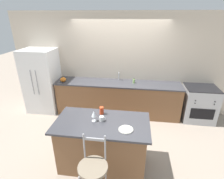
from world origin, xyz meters
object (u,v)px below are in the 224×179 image
at_px(bar_stool_near, 93,172).
at_px(dinner_plate, 126,129).
at_px(refrigerator, 42,81).
at_px(coffee_mug, 102,119).
at_px(tumbler_cup, 102,111).
at_px(soap_bottle, 134,81).
at_px(pumpkin_decoration, 63,80).
at_px(oven_range, 199,104).
at_px(wine_glass, 94,114).

distance_m(bar_stool_near, dinner_plate, 0.78).
height_order(refrigerator, bar_stool_near, refrigerator).
distance_m(coffee_mug, tumbler_cup, 0.23).
height_order(coffee_mug, soap_bottle, soap_bottle).
bearing_deg(soap_bottle, tumbler_cup, -108.42).
bearing_deg(pumpkin_decoration, dinner_plate, -46.48).
relative_size(bar_stool_near, dinner_plate, 4.73).
xyz_separation_m(dinner_plate, pumpkin_decoration, (-1.82, 1.91, 0.06)).
relative_size(bar_stool_near, coffee_mug, 10.27).
distance_m(coffee_mug, pumpkin_decoration, 2.21).
xyz_separation_m(oven_range, dinner_plate, (-1.79, -2.03, 0.48)).
xyz_separation_m(refrigerator, wine_glass, (1.93, -1.83, 0.18)).
relative_size(tumbler_cup, pumpkin_decoration, 0.89).
bearing_deg(bar_stool_near, coffee_mug, 91.21).
height_order(wine_glass, pumpkin_decoration, wine_glass).
height_order(bar_stool_near, tumbler_cup, bar_stool_near).
distance_m(bar_stool_near, pumpkin_decoration, 2.88).
height_order(wine_glass, tumbler_cup, wine_glass).
bearing_deg(refrigerator, coffee_mug, -41.38).
relative_size(dinner_plate, wine_glass, 1.21).
relative_size(oven_range, coffee_mug, 8.49).
bearing_deg(wine_glass, oven_range, 38.29).
height_order(oven_range, coffee_mug, coffee_mug).
bearing_deg(tumbler_cup, bar_stool_near, -86.44).
bearing_deg(dinner_plate, pumpkin_decoration, 133.52).
height_order(refrigerator, dinner_plate, refrigerator).
bearing_deg(pumpkin_decoration, wine_glass, -54.04).
distance_m(refrigerator, wine_glass, 2.66).
bearing_deg(soap_bottle, coffee_mug, -105.03).
bearing_deg(refrigerator, bar_stool_near, -51.13).
bearing_deg(refrigerator, tumbler_cup, -38.24).
bearing_deg(soap_bottle, refrigerator, -178.63).
height_order(oven_range, pumpkin_decoration, pumpkin_decoration).
xyz_separation_m(coffee_mug, pumpkin_decoration, (-1.39, 1.72, 0.02)).
xyz_separation_m(bar_stool_near, soap_bottle, (0.49, 2.63, 0.41)).
distance_m(wine_glass, pumpkin_decoration, 2.15).
height_order(oven_range, dinner_plate, dinner_plate).
relative_size(wine_glass, coffee_mug, 1.79).
bearing_deg(oven_range, dinner_plate, -131.47).
relative_size(refrigerator, soap_bottle, 12.25).
bearing_deg(bar_stool_near, tumbler_cup, 93.56).
bearing_deg(dinner_plate, oven_range, 48.53).
height_order(bar_stool_near, wine_glass, wine_glass).
relative_size(bar_stool_near, soap_bottle, 7.69).
distance_m(oven_range, soap_bottle, 1.80).
distance_m(wine_glass, coffee_mug, 0.16).
xyz_separation_m(tumbler_cup, soap_bottle, (0.55, 1.65, -0.01)).
bearing_deg(coffee_mug, dinner_plate, -24.69).
height_order(oven_range, wine_glass, wine_glass).
bearing_deg(tumbler_cup, soap_bottle, 71.58).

